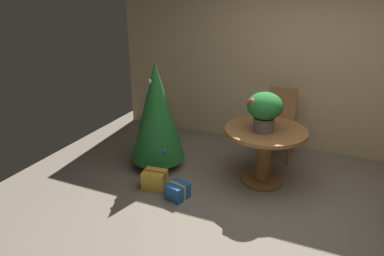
% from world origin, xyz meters
% --- Properties ---
extents(ground_plane, '(6.60, 6.60, 0.00)m').
position_xyz_m(ground_plane, '(0.00, 0.00, 0.00)').
color(ground_plane, '#756B5B').
extents(back_wall_panel, '(6.00, 0.10, 2.60)m').
position_xyz_m(back_wall_panel, '(0.00, 2.20, 1.30)').
color(back_wall_panel, tan).
rests_on(back_wall_panel, ground_plane).
extents(round_dining_table, '(1.00, 1.00, 0.73)m').
position_xyz_m(round_dining_table, '(-0.26, 0.88, 0.52)').
color(round_dining_table, brown).
rests_on(round_dining_table, ground_plane).
extents(flower_vase, '(0.42, 0.42, 0.47)m').
position_xyz_m(flower_vase, '(-0.28, 0.82, 1.01)').
color(flower_vase, '#665B51').
rests_on(flower_vase, round_dining_table).
extents(wooden_chair_far, '(0.44, 0.43, 1.00)m').
position_xyz_m(wooden_chair_far, '(-0.26, 1.78, 0.56)').
color(wooden_chair_far, '#9E6B3D').
rests_on(wooden_chair_far, ground_plane).
extents(holiday_tree, '(0.73, 0.73, 1.46)m').
position_xyz_m(holiday_tree, '(-1.68, 0.73, 0.80)').
color(holiday_tree, brown).
rests_on(holiday_tree, ground_plane).
extents(gift_box_blue, '(0.27, 0.28, 0.19)m').
position_xyz_m(gift_box_blue, '(-1.07, 0.11, 0.09)').
color(gift_box_blue, '#1E569E').
rests_on(gift_box_blue, ground_plane).
extents(gift_box_gold, '(0.31, 0.25, 0.23)m').
position_xyz_m(gift_box_gold, '(-1.43, 0.20, 0.11)').
color(gift_box_gold, gold).
rests_on(gift_box_gold, ground_plane).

